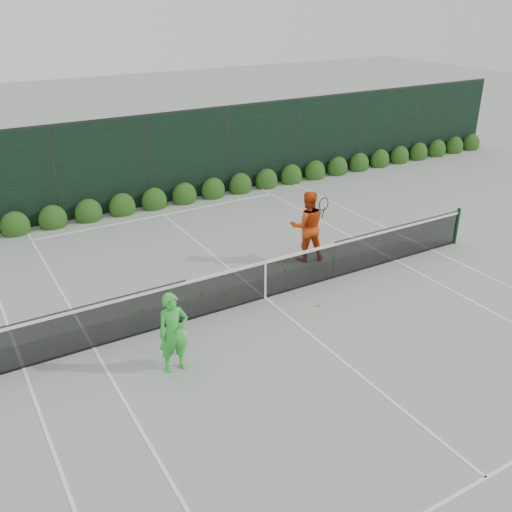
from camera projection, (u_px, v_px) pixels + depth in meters
ground at (265, 298)px, 13.55m from camera, size 80.00×80.00×0.00m
tennis_net at (264, 278)px, 13.32m from camera, size 12.90×0.10×1.07m
player_woman at (174, 333)px, 10.70m from camera, size 0.66×0.43×1.62m
player_man at (307, 226)px, 15.11m from camera, size 1.15×1.03×1.93m
court_lines at (265, 298)px, 13.55m from camera, size 11.03×23.83×0.01m
windscreen_fence at (340, 289)px, 10.79m from camera, size 32.00×21.07×3.06m
hedge_row at (154, 201)px, 19.04m from camera, size 31.66×0.65×0.94m
tennis_balls at (236, 293)px, 13.69m from camera, size 4.02×1.98×0.07m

